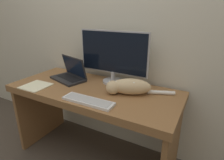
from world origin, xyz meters
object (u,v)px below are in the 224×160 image
Objects in this scene: monitor at (113,55)px; cat at (128,86)px; laptop at (70,75)px; external_keyboard at (88,101)px.

cat is (0.24, -0.17, -0.19)m from monitor.
cat is at bearing 12.60° from laptop.
laptop is 0.65m from cat.
laptop is at bearing -162.02° from monitor.
external_keyboard is at bearing -85.43° from monitor.
monitor is at bearing 34.33° from laptop.
cat is (0.64, -0.04, 0.02)m from laptop.
monitor is 1.64× the size of external_keyboard.
external_keyboard is at bearing -19.38° from laptop.
external_keyboard is (0.04, -0.45, -0.25)m from monitor.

